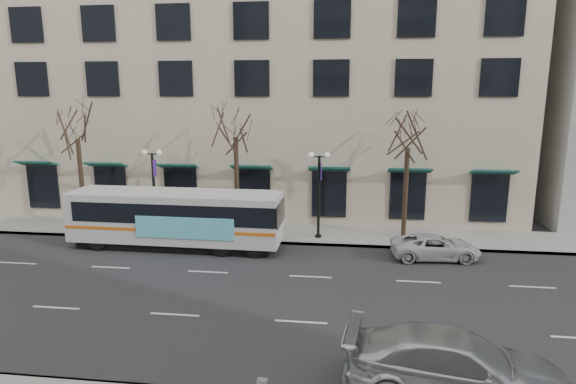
% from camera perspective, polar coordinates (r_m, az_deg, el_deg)
% --- Properties ---
extents(ground, '(160.00, 160.00, 0.00)m').
position_cam_1_polar(ground, '(21.99, -11.18, -11.45)').
color(ground, black).
rests_on(ground, ground).
extents(sidewalk_far, '(80.00, 4.00, 0.15)m').
position_cam_1_polar(sidewalk_far, '(29.45, 3.69, -5.04)').
color(sidewalk_far, gray).
rests_on(sidewalk_far, ground).
extents(building_hotel, '(40.00, 20.00, 24.00)m').
position_cam_1_polar(building_hotel, '(41.19, -5.20, 16.51)').
color(building_hotel, '#BFAC91').
rests_on(building_hotel, ground).
extents(tree_far_left, '(3.60, 3.60, 8.34)m').
position_cam_1_polar(tree_far_left, '(32.55, -23.80, 7.47)').
color(tree_far_left, black).
rests_on(tree_far_left, ground).
extents(tree_far_mid, '(3.60, 3.60, 8.55)m').
position_cam_1_polar(tree_far_mid, '(28.75, -6.25, 8.37)').
color(tree_far_mid, black).
rests_on(tree_far_mid, ground).
extents(tree_far_right, '(3.60, 3.60, 8.06)m').
position_cam_1_polar(tree_far_right, '(28.23, 14.10, 7.04)').
color(tree_far_right, black).
rests_on(tree_far_right, ground).
extents(lamp_post_left, '(1.22, 0.45, 5.21)m').
position_cam_1_polar(lamp_post_left, '(30.22, -15.60, 0.59)').
color(lamp_post_left, black).
rests_on(lamp_post_left, ground).
extents(lamp_post_right, '(1.22, 0.45, 5.21)m').
position_cam_1_polar(lamp_post_right, '(27.96, 3.69, 0.12)').
color(lamp_post_right, black).
rests_on(lamp_post_right, ground).
extents(city_bus, '(11.91, 2.79, 3.22)m').
position_cam_1_polar(city_bus, '(27.49, -13.05, -2.91)').
color(city_bus, silver).
rests_on(city_bus, ground).
extents(silver_car, '(6.64, 3.34, 1.85)m').
position_cam_1_polar(silver_car, '(15.39, 19.28, -18.83)').
color(silver_car, '#B0B4B8').
rests_on(silver_car, ground).
extents(white_pickup, '(4.71, 2.48, 1.27)m').
position_cam_1_polar(white_pickup, '(26.49, 17.06, -6.23)').
color(white_pickup, '#B8B8B8').
rests_on(white_pickup, ground).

